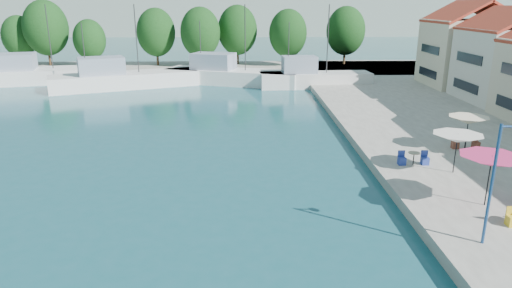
{
  "coord_description": "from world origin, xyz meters",
  "views": [
    {
      "loc": [
        -1.67,
        -2.15,
        9.91
      ],
      "look_at": [
        -1.06,
        26.0,
        1.19
      ],
      "focal_mm": 32.0,
      "sensor_mm": 36.0,
      "label": 1
    }
  ],
  "objects_px": {
    "trawler_03": "(229,75)",
    "street_lamp": "(504,162)",
    "umbrella_white": "(457,138)",
    "umbrella_cream": "(469,120)",
    "umbrella_pink": "(491,161)",
    "trawler_02": "(121,79)",
    "trawler_04": "(312,79)",
    "trawler_01": "(32,75)"
  },
  "relations": [
    {
      "from": "trawler_04",
      "to": "umbrella_pink",
      "type": "distance_m",
      "value": 35.83
    },
    {
      "from": "trawler_03",
      "to": "street_lamp",
      "type": "distance_m",
      "value": 43.92
    },
    {
      "from": "trawler_01",
      "to": "trawler_03",
      "type": "height_order",
      "value": "same"
    },
    {
      "from": "trawler_03",
      "to": "umbrella_cream",
      "type": "height_order",
      "value": "trawler_03"
    },
    {
      "from": "trawler_02",
      "to": "umbrella_cream",
      "type": "height_order",
      "value": "trawler_02"
    },
    {
      "from": "trawler_01",
      "to": "umbrella_cream",
      "type": "xyz_separation_m",
      "value": [
        42.09,
        -31.05,
        1.57
      ]
    },
    {
      "from": "umbrella_pink",
      "to": "street_lamp",
      "type": "distance_m",
      "value": 4.15
    },
    {
      "from": "umbrella_white",
      "to": "umbrella_pink",
      "type": "bearing_deg",
      "value": -95.2
    },
    {
      "from": "trawler_02",
      "to": "street_lamp",
      "type": "xyz_separation_m",
      "value": [
        25.08,
        -39.37,
        3.02
      ]
    },
    {
      "from": "umbrella_cream",
      "to": "street_lamp",
      "type": "relative_size",
      "value": 0.52
    },
    {
      "from": "trawler_04",
      "to": "street_lamp",
      "type": "xyz_separation_m",
      "value": [
        1.73,
        -39.25,
        3.01
      ]
    },
    {
      "from": "trawler_03",
      "to": "street_lamp",
      "type": "xyz_separation_m",
      "value": [
        12.02,
        -42.13,
        3.02
      ]
    },
    {
      "from": "trawler_03",
      "to": "trawler_04",
      "type": "distance_m",
      "value": 10.69
    },
    {
      "from": "trawler_02",
      "to": "umbrella_white",
      "type": "relative_size",
      "value": 6.33
    },
    {
      "from": "trawler_02",
      "to": "umbrella_white",
      "type": "height_order",
      "value": "trawler_02"
    },
    {
      "from": "trawler_02",
      "to": "trawler_04",
      "type": "distance_m",
      "value": 23.35
    },
    {
      "from": "umbrella_cream",
      "to": "street_lamp",
      "type": "xyz_separation_m",
      "value": [
        -4.56,
        -12.13,
        1.45
      ]
    },
    {
      "from": "trawler_01",
      "to": "umbrella_cream",
      "type": "distance_m",
      "value": 52.33
    },
    {
      "from": "umbrella_white",
      "to": "umbrella_cream",
      "type": "relative_size",
      "value": 1.08
    },
    {
      "from": "trawler_02",
      "to": "trawler_03",
      "type": "xyz_separation_m",
      "value": [
        13.06,
        2.76,
        0.0
      ]
    },
    {
      "from": "trawler_01",
      "to": "umbrella_pink",
      "type": "xyz_separation_m",
      "value": [
        39.12,
        -39.57,
        1.78
      ]
    },
    {
      "from": "umbrella_cream",
      "to": "street_lamp",
      "type": "bearing_deg",
      "value": -110.61
    },
    {
      "from": "trawler_01",
      "to": "umbrella_pink",
      "type": "bearing_deg",
      "value": -60.13
    },
    {
      "from": "trawler_01",
      "to": "trawler_03",
      "type": "relative_size",
      "value": 1.21
    },
    {
      "from": "umbrella_pink",
      "to": "umbrella_cream",
      "type": "height_order",
      "value": "umbrella_pink"
    },
    {
      "from": "umbrella_cream",
      "to": "umbrella_pink",
      "type": "bearing_deg",
      "value": -109.21
    },
    {
      "from": "street_lamp",
      "to": "umbrella_pink",
      "type": "bearing_deg",
      "value": 70.05
    },
    {
      "from": "umbrella_pink",
      "to": "umbrella_white",
      "type": "bearing_deg",
      "value": 84.8
    },
    {
      "from": "umbrella_pink",
      "to": "trawler_04",
      "type": "bearing_deg",
      "value": 95.34
    },
    {
      "from": "trawler_04",
      "to": "umbrella_pink",
      "type": "height_order",
      "value": "trawler_04"
    },
    {
      "from": "umbrella_pink",
      "to": "umbrella_white",
      "type": "xyz_separation_m",
      "value": [
        0.4,
        4.41,
        -0.2
      ]
    },
    {
      "from": "trawler_03",
      "to": "umbrella_cream",
      "type": "relative_size",
      "value": 6.85
    },
    {
      "from": "trawler_04",
      "to": "umbrella_pink",
      "type": "relative_size",
      "value": 4.55
    },
    {
      "from": "umbrella_pink",
      "to": "street_lamp",
      "type": "bearing_deg",
      "value": -113.81
    },
    {
      "from": "umbrella_pink",
      "to": "street_lamp",
      "type": "xyz_separation_m",
      "value": [
        -1.6,
        -3.62,
        1.24
      ]
    },
    {
      "from": "street_lamp",
      "to": "umbrella_cream",
      "type": "bearing_deg",
      "value": 73.24
    },
    {
      "from": "trawler_02",
      "to": "umbrella_pink",
      "type": "bearing_deg",
      "value": -75.74
    },
    {
      "from": "trawler_04",
      "to": "street_lamp",
      "type": "bearing_deg",
      "value": -91.2
    },
    {
      "from": "trawler_01",
      "to": "trawler_04",
      "type": "xyz_separation_m",
      "value": [
        35.79,
        -3.93,
        0.0
      ]
    },
    {
      "from": "umbrella_pink",
      "to": "trawler_03",
      "type": "bearing_deg",
      "value": 109.48
    },
    {
      "from": "umbrella_cream",
      "to": "trawler_03",
      "type": "bearing_deg",
      "value": 118.94
    },
    {
      "from": "trawler_01",
      "to": "umbrella_cream",
      "type": "relative_size",
      "value": 8.29
    }
  ]
}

